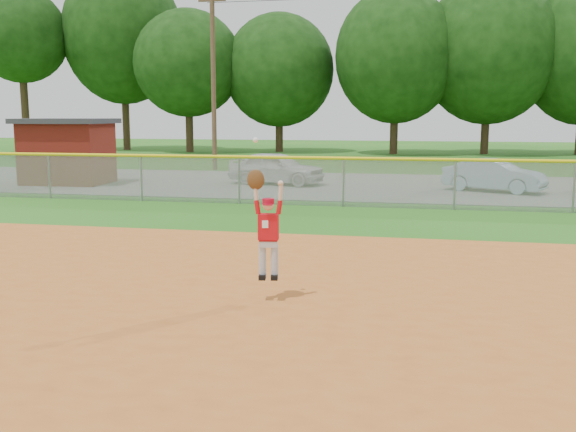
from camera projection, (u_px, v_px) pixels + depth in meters
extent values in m
plane|color=#245F15|center=(272.00, 295.00, 10.20)|extent=(120.00, 120.00, 0.00)
cube|color=#AE591F|center=(214.00, 365.00, 7.29)|extent=(24.00, 16.00, 0.04)
cube|color=slate|center=(360.00, 185.00, 25.69)|extent=(44.00, 10.00, 0.03)
imported|color=silver|center=(276.00, 168.00, 25.88)|extent=(4.12, 2.33, 1.32)
imported|color=#85A9C7|center=(494.00, 175.00, 23.42)|extent=(3.79, 2.61, 1.18)
cube|color=#58140C|center=(68.00, 154.00, 26.07)|extent=(3.24, 2.48, 2.46)
cube|color=#333338|center=(66.00, 121.00, 25.86)|extent=(3.65, 2.89, 0.20)
cube|color=gray|center=(344.00, 183.00, 19.76)|extent=(40.00, 0.03, 1.50)
cylinder|color=yellow|center=(344.00, 158.00, 19.64)|extent=(40.00, 0.10, 0.10)
cylinder|color=gray|center=(49.00, 176.00, 21.70)|extent=(0.06, 0.06, 1.50)
cylinder|color=gray|center=(141.00, 178.00, 21.06)|extent=(0.06, 0.06, 1.50)
cylinder|color=gray|center=(239.00, 180.00, 20.41)|extent=(0.06, 0.06, 1.50)
cylinder|color=gray|center=(344.00, 183.00, 19.76)|extent=(0.06, 0.06, 1.50)
cylinder|color=gray|center=(455.00, 185.00, 19.11)|extent=(0.06, 0.06, 1.50)
cylinder|color=gray|center=(574.00, 187.00, 18.47)|extent=(0.06, 0.06, 1.50)
cylinder|color=#4C3823|center=(213.00, 81.00, 32.34)|extent=(0.24, 0.24, 9.00)
cube|color=#4C3823|center=(212.00, 0.00, 31.73)|extent=(1.40, 0.10, 0.10)
cylinder|color=#422D1C|center=(25.00, 113.00, 48.93)|extent=(0.56, 0.56, 5.87)
ellipsoid|color=#193F0F|center=(20.00, 35.00, 48.02)|extent=(6.95, 6.95, 7.05)
cylinder|color=#422D1C|center=(126.00, 111.00, 50.90)|extent=(0.56, 0.56, 6.10)
ellipsoid|color=#193F0F|center=(123.00, 34.00, 49.96)|extent=(9.19, 9.19, 10.85)
cylinder|color=#422D1C|center=(189.00, 122.00, 48.05)|extent=(0.56, 0.56, 4.43)
ellipsoid|color=#193F0F|center=(188.00, 63.00, 47.37)|extent=(8.01, 8.01, 7.88)
cylinder|color=#422D1C|center=(279.00, 124.00, 48.40)|extent=(0.56, 0.56, 4.11)
ellipsoid|color=#193F0F|center=(279.00, 70.00, 47.77)|extent=(8.19, 8.19, 8.39)
cylinder|color=#422D1C|center=(394.00, 121.00, 45.69)|extent=(0.56, 0.56, 4.64)
ellipsoid|color=#193F0F|center=(396.00, 56.00, 44.97)|extent=(8.57, 8.57, 9.43)
cylinder|color=#422D1C|center=(486.00, 120.00, 45.59)|extent=(0.56, 0.56, 4.89)
ellipsoid|color=#193F0F|center=(489.00, 51.00, 44.84)|extent=(9.41, 9.41, 10.28)
cylinder|color=silver|center=(262.00, 262.00, 9.71)|extent=(0.13, 0.13, 0.51)
cylinder|color=silver|center=(275.00, 262.00, 9.70)|extent=(0.13, 0.13, 0.51)
cube|color=black|center=(262.00, 277.00, 9.71)|extent=(0.13, 0.22, 0.07)
cube|color=black|center=(275.00, 277.00, 9.70)|extent=(0.13, 0.22, 0.07)
cube|color=silver|center=(268.00, 243.00, 9.66)|extent=(0.29, 0.18, 0.10)
cube|color=maroon|center=(268.00, 239.00, 9.65)|extent=(0.30, 0.19, 0.04)
cube|color=red|center=(268.00, 227.00, 9.62)|extent=(0.33, 0.21, 0.39)
cube|color=white|center=(265.00, 224.00, 9.53)|extent=(0.09, 0.02, 0.11)
sphere|color=beige|center=(268.00, 205.00, 9.57)|extent=(0.20, 0.20, 0.17)
cylinder|color=#AD0A20|center=(268.00, 201.00, 9.56)|extent=(0.20, 0.20, 0.08)
cube|color=#AD0A20|center=(268.00, 205.00, 9.47)|extent=(0.15, 0.12, 0.02)
cylinder|color=red|center=(257.00, 207.00, 9.58)|extent=(0.11, 0.09, 0.21)
cylinder|color=beige|center=(256.00, 193.00, 9.55)|extent=(0.08, 0.07, 0.23)
ellipsoid|color=#4C2D14|center=(256.00, 180.00, 9.52)|extent=(0.28, 0.16, 0.31)
sphere|color=white|center=(255.00, 140.00, 9.42)|extent=(0.09, 0.09, 0.08)
cylinder|color=red|center=(279.00, 207.00, 9.56)|extent=(0.11, 0.09, 0.21)
cylinder|color=beige|center=(281.00, 193.00, 9.53)|extent=(0.08, 0.07, 0.23)
sphere|color=beige|center=(281.00, 183.00, 9.51)|extent=(0.09, 0.09, 0.08)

